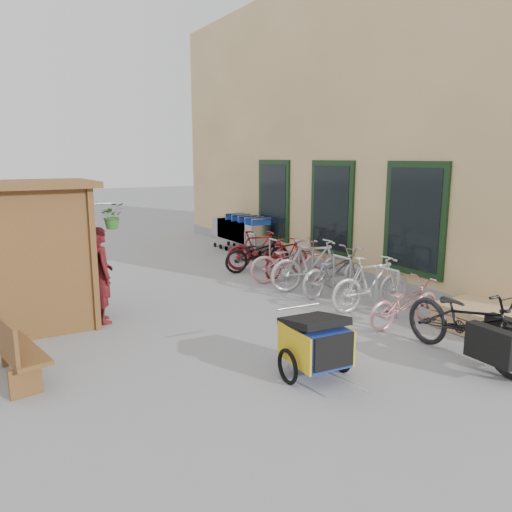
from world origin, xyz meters
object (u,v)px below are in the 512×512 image
bike_4 (291,261)px  child_trailer (315,341)px  bike_7 (258,250)px  bike_5 (287,258)px  bench (12,347)px  bike_0 (405,303)px  shopping_carts (239,230)px  person_kiosk (101,275)px  bike_1 (371,283)px  bike_2 (334,271)px  pallet_stack (481,318)px  bike_3 (312,265)px  kiosk (20,235)px  bike_6 (258,253)px  cargo_bike (470,323)px

bike_4 → child_trailer: bearing=165.9°
child_trailer → bike_7: (2.65, 5.80, 0.01)m
bike_5 → bench: bearing=99.0°
bike_0 → bike_5: 3.88m
shopping_carts → child_trailer: (-3.36, -8.01, -0.19)m
bench → child_trailer: (3.31, -1.86, 0.03)m
bench → person_kiosk: size_ratio=0.87×
bike_1 → bike_5: size_ratio=1.10×
bike_1 → bike_2: 1.23m
pallet_stack → bench: 6.93m
person_kiosk → bike_2: person_kiosk is taller
child_trailer → bike_3: (2.54, 3.42, 0.08)m
kiosk → bike_6: (5.42, 1.68, -1.10)m
kiosk → bike_1: kiosk is taller
child_trailer → bike_0: bearing=22.4°
bench → bike_3: bike_3 is taller
bike_2 → bike_5: bike_2 is taller
bike_1 → bike_7: (0.03, 4.06, -0.02)m
pallet_stack → bike_1: (-0.73, 1.74, 0.30)m
bike_6 → child_trailer: bearing=163.5°
pallet_stack → bike_0: (-0.88, 0.81, 0.19)m
kiosk → child_trailer: 4.96m
kiosk → bike_0: (5.40, -3.06, -1.15)m
bike_1 → bike_2: bearing=0.5°
person_kiosk → bike_3: 4.31m
kiosk → cargo_bike: bearing=-41.9°
cargo_bike → child_trailer: bearing=164.9°
bench → shopping_carts: size_ratio=0.56×
pallet_stack → person_kiosk: person_kiosk is taller
person_kiosk → bike_7: size_ratio=1.01×
bench → child_trailer: size_ratio=0.97×
child_trailer → bike_4: bike_4 is taller
child_trailer → shopping_carts: bearing=71.8°
shopping_carts → bike_7: shopping_carts is taller
bike_7 → shopping_carts: bearing=-4.9°
kiosk → pallet_stack: 7.50m
shopping_carts → bike_3: 4.66m
pallet_stack → bike_3: bearing=103.4°
pallet_stack → bike_4: bike_4 is taller
kiosk → bike_5: kiosk is taller
pallet_stack → shopping_carts: size_ratio=0.48×
bike_5 → bike_6: size_ratio=0.90×
child_trailer → bike_7: bike_7 is taller
bike_7 → bike_1: bearing=-167.6°
pallet_stack → child_trailer: size_ratio=0.81×
kiosk → bike_7: size_ratio=1.53×
bike_5 → kiosk: bearing=82.3°
person_kiosk → bike_1: person_kiosk is taller
kiosk → bike_5: bearing=8.0°
bike_0 → bike_4: size_ratio=0.82×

